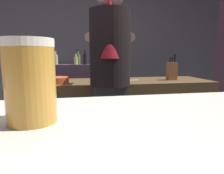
% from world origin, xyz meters
% --- Properties ---
extents(wall_back, '(5.20, 0.10, 2.70)m').
position_xyz_m(wall_back, '(0.00, 2.20, 1.35)').
color(wall_back, '#45464C').
rests_on(wall_back, ground).
extents(prep_counter, '(2.10, 0.60, 0.93)m').
position_xyz_m(prep_counter, '(0.35, 0.80, 0.46)').
color(prep_counter, brown).
rests_on(prep_counter, ground).
extents(back_shelf, '(0.95, 0.36, 1.06)m').
position_xyz_m(back_shelf, '(-0.05, 1.92, 0.53)').
color(back_shelf, '#3F313F').
rests_on(back_shelf, ground).
extents(bartender, '(0.47, 0.54, 1.78)m').
position_xyz_m(bartender, '(0.21, 0.34, 1.04)').
color(bartender, '#353234').
rests_on(bartender, ground).
extents(knife_block, '(0.10, 0.08, 0.29)m').
position_xyz_m(knife_block, '(0.99, 0.76, 1.03)').
color(knife_block, brown).
rests_on(knife_block, prep_counter).
extents(mixing_bowl, '(0.22, 0.22, 0.06)m').
position_xyz_m(mixing_bowl, '(-0.25, 0.72, 0.96)').
color(mixing_bowl, '#C3502B').
rests_on(mixing_bowl, prep_counter).
extents(chefs_knife, '(0.23, 0.12, 0.01)m').
position_xyz_m(chefs_knife, '(0.49, 0.75, 0.93)').
color(chefs_knife, silver).
rests_on(chefs_knife, prep_counter).
extents(pint_glass_far, '(0.08, 0.08, 0.13)m').
position_xyz_m(pint_glass_far, '(-0.14, -0.96, 1.16)').
color(pint_glass_far, gold).
rests_on(pint_glass_far, bar_counter).
extents(bottle_hot_sauce, '(0.08, 0.08, 0.23)m').
position_xyz_m(bottle_hot_sauce, '(-0.03, 2.01, 1.15)').
color(bottle_hot_sauce, '#538834').
rests_on(bottle_hot_sauce, back_shelf).
extents(bottle_vinegar, '(0.08, 0.08, 0.23)m').
position_xyz_m(bottle_vinegar, '(-0.39, 1.98, 1.15)').
color(bottle_vinegar, '#CACB89').
rests_on(bottle_vinegar, back_shelf).
extents(bottle_soy, '(0.06, 0.06, 0.23)m').
position_xyz_m(bottle_soy, '(0.07, 1.86, 1.15)').
color(bottle_soy, black).
rests_on(bottle_soy, back_shelf).
extents(bottle_olive_oil, '(0.06, 0.06, 0.18)m').
position_xyz_m(bottle_olive_oil, '(-0.07, 1.86, 1.13)').
color(bottle_olive_oil, '#CDCC87').
rests_on(bottle_olive_oil, back_shelf).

